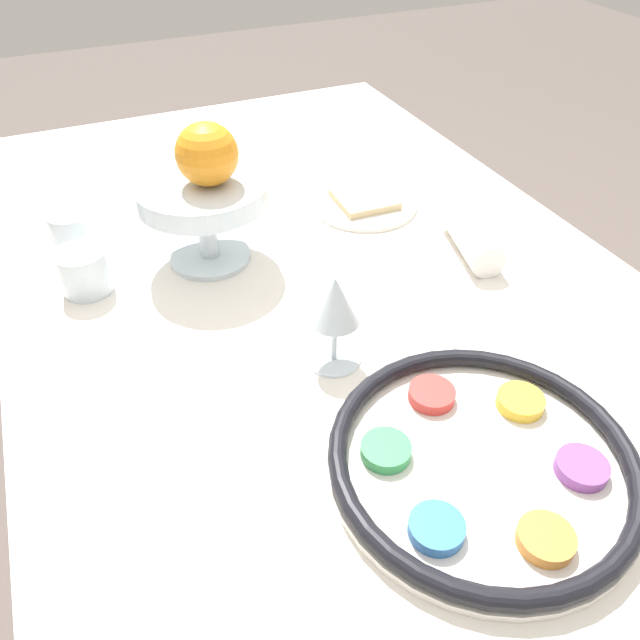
{
  "coord_description": "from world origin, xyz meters",
  "views": [
    {
      "loc": [
        -0.63,
        0.3,
        1.25
      ],
      "look_at": [
        -0.08,
        0.06,
        0.75
      ],
      "focal_mm": 35.0,
      "sensor_mm": 36.0,
      "label": 1
    }
  ],
  "objects": [
    {
      "name": "napkin_roll",
      "position": [
        0.02,
        -0.24,
        0.74
      ],
      "size": [
        0.15,
        0.09,
        0.05
      ],
      "color": "white",
      "rests_on": "dining_table"
    },
    {
      "name": "cup_mid",
      "position": [
        0.16,
        0.31,
        0.74
      ],
      "size": [
        0.07,
        0.07,
        0.06
      ],
      "color": "silver",
      "rests_on": "dining_table"
    },
    {
      "name": "dining_table",
      "position": [
        0.0,
        0.0,
        0.36
      ],
      "size": [
        1.56,
        0.88,
        0.71
      ],
      "color": "silver",
      "rests_on": "ground_plane"
    },
    {
      "name": "seder_plate",
      "position": [
        -0.33,
        -0.02,
        0.73
      ],
      "size": [
        0.32,
        0.32,
        0.03
      ],
      "color": "silver",
      "rests_on": "dining_table"
    },
    {
      "name": "ground_plane",
      "position": [
        0.0,
        0.0,
        0.0
      ],
      "size": [
        8.0,
        8.0,
        0.0
      ],
      "primitive_type": "plane",
      "color": "#564C47"
    },
    {
      "name": "orange_fruit",
      "position": [
        0.16,
        0.12,
        0.88
      ],
      "size": [
        0.09,
        0.09,
        0.09
      ],
      "color": "orange",
      "rests_on": "fruit_stand"
    },
    {
      "name": "bread_plate",
      "position": [
        0.22,
        -0.15,
        0.72
      ],
      "size": [
        0.18,
        0.18,
        0.02
      ],
      "color": "silver",
      "rests_on": "dining_table"
    },
    {
      "name": "cup_near",
      "position": [
        0.28,
        0.31,
        0.74
      ],
      "size": [
        0.07,
        0.07,
        0.06
      ],
      "color": "silver",
      "rests_on": "dining_table"
    },
    {
      "name": "fruit_stand",
      "position": [
        0.17,
        0.13,
        0.81
      ],
      "size": [
        0.19,
        0.19,
        0.13
      ],
      "color": "silver",
      "rests_on": "dining_table"
    },
    {
      "name": "wine_glass",
      "position": [
        -0.11,
        0.05,
        0.8
      ],
      "size": [
        0.07,
        0.07,
        0.12
      ],
      "color": "silver",
      "rests_on": "dining_table"
    }
  ]
}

